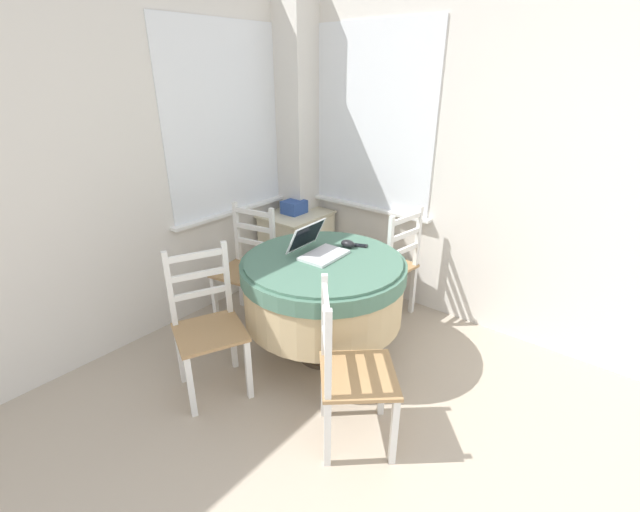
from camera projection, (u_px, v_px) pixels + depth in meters
name	position (u px, v px, depth m)	size (l,w,h in m)	color
corner_room_shell	(320.00, 170.00, 2.69)	(4.57, 4.83, 2.55)	silver
round_dining_table	(323.00, 285.00, 2.82)	(1.08, 1.08, 0.74)	#4C3D2D
laptop	(318.00, 248.00, 2.79)	(0.32, 0.31, 0.20)	silver
computer_mouse	(348.00, 244.00, 2.91)	(0.07, 0.10, 0.05)	black
cell_phone	(360.00, 245.00, 2.94)	(0.08, 0.11, 0.01)	black
dining_chair_near_back_window	(247.00, 268.00, 3.33)	(0.45, 0.46, 0.91)	#A87F51
dining_chair_near_right_window	(390.00, 266.00, 3.37)	(0.44, 0.44, 0.91)	#A87F51
dining_chair_camera_near	(350.00, 373.00, 2.18)	(0.55, 0.55, 0.91)	#A87F51
dining_chair_left_flank	(208.00, 327.00, 2.57)	(0.52, 0.51, 0.91)	#A87F51
corner_cabinet	(297.00, 248.00, 3.98)	(0.58, 0.48, 0.67)	beige
storage_box	(294.00, 207.00, 3.83)	(0.19, 0.17, 0.11)	#2D4C93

